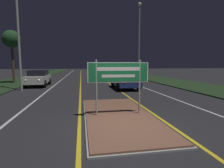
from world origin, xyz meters
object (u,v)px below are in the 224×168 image
streetlight_left_near (17,11)px  car_receding_3 (95,69)px  car_receding_0 (125,80)px  car_approaching_0 (38,78)px  streetlight_right_near (139,33)px  highway_sign (118,75)px  car_receding_1 (111,74)px  car_receding_2 (101,71)px

streetlight_left_near → car_receding_3: (8.77, 34.86, -5.49)m
streetlight_left_near → car_receding_3: 36.37m
car_receding_0 → car_approaching_0: bearing=157.4°
streetlight_left_near → streetlight_right_near: size_ratio=0.95×
highway_sign → streetlight_right_near: bearing=68.8°
car_receding_0 → car_receding_1: car_receding_1 is taller
streetlight_right_near → car_approaching_0: bearing=-158.1°
car_receding_1 → car_receding_2: (-0.19, 12.09, -0.06)m
car_receding_3 → car_receding_0: bearing=-90.3°
car_receding_2 → car_approaching_0: bearing=-114.0°
car_receding_1 → car_approaching_0: (-8.41, -6.41, 0.03)m
streetlight_left_near → car_receding_3: bearing=75.9°
car_receding_0 → car_approaching_0: car_approaching_0 is taller
streetlight_right_near → car_receding_2: bearing=105.2°
streetlight_left_near → highway_sign: bearing=-52.7°
streetlight_left_near → car_receding_2: 23.95m
streetlight_right_near → car_receding_3: bearing=98.0°
car_receding_2 → car_approaching_0: (-8.22, -18.50, 0.09)m
streetlight_left_near → car_receding_1: streetlight_left_near is taller
highway_sign → car_receding_3: highway_sign is taller
streetlight_left_near → car_receding_1: size_ratio=2.23×
car_receding_1 → car_receding_2: bearing=90.9°
car_receding_3 → streetlight_left_near: bearing=-104.1°
car_receding_0 → car_receding_1: 9.75m
streetlight_left_near → car_receding_1: 14.17m
streetlight_right_near → car_receding_2: (-3.72, 13.71, -5.58)m
car_approaching_0 → car_receding_2: bearing=66.0°
highway_sign → car_receding_2: highway_sign is taller
car_receding_2 → streetlight_right_near: bearing=-74.8°
highway_sign → car_receding_2: (2.54, 29.83, -0.99)m
streetlight_left_near → car_receding_0: streetlight_left_near is taller
car_receding_1 → streetlight_right_near: bearing=-24.7°
car_receding_3 → car_receding_2: bearing=-89.8°
highway_sign → car_receding_0: bearing=73.9°
highway_sign → car_receding_2: bearing=85.1°
car_receding_3 → highway_sign: bearing=-93.3°
car_approaching_0 → streetlight_left_near: bearing=-101.2°
car_receding_0 → car_receding_3: size_ratio=0.97×
streetlight_left_near → car_receding_0: bearing=-1.7°
streetlight_right_near → car_receding_0: streetlight_right_near is taller
highway_sign → streetlight_left_near: size_ratio=0.26×
streetlight_right_near → car_receding_3: 27.83m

